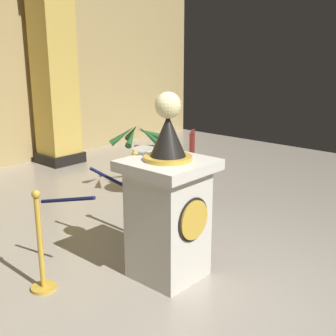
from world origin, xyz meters
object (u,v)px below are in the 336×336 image
Objects in this scene: stanchion_far at (41,256)px; cafe_chair_red at (186,156)px; stanchion_near at (136,207)px; pedestal_clock at (168,207)px; potted_palm_right at (137,169)px; cafe_table at (150,167)px.

cafe_chair_red is at bearing 15.33° from stanchion_far.
stanchion_near is at bearing 8.15° from stanchion_far.
cafe_chair_red is (1.74, 0.66, 0.20)m from stanchion_near.
cafe_chair_red is (2.19, 1.57, -0.16)m from pedestal_clock.
potted_palm_right reaches higher than cafe_chair_red.
pedestal_clock reaches higher than cafe_table.
stanchion_near reaches higher than cafe_table.
stanchion_near is 1.10× the size of cafe_chair_red.
pedestal_clock is 1.73× the size of stanchion_near.
potted_palm_right is 0.79m from cafe_chair_red.
stanchion_far is 1.03× the size of cafe_chair_red.
cafe_table is at bearing 22.76° from stanchion_far.
pedestal_clock is 1.67× the size of potted_palm_right.
stanchion_far is 3.30m from cafe_chair_red.
pedestal_clock is 2.75m from potted_palm_right.
potted_palm_right is at bearing 76.34° from cafe_table.
cafe_chair_red reaches higher than cafe_table.
stanchion_far is 3.03m from potted_palm_right.
pedestal_clock is 1.91× the size of cafe_chair_red.
stanchion_near is 1.87m from cafe_chair_red.
cafe_table is at bearing -103.66° from potted_palm_right.
potted_palm_right reaches higher than cafe_table.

